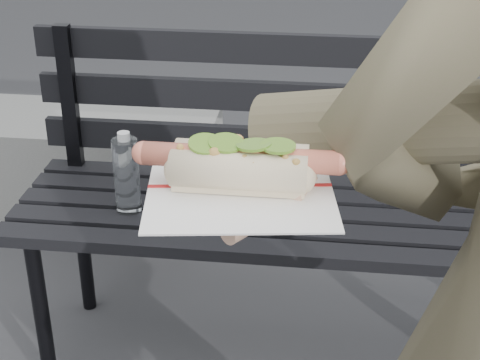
# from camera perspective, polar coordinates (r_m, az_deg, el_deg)

# --- Properties ---
(park_bench) EXTENTS (1.50, 0.44, 0.88)m
(park_bench) POSITION_cam_1_polar(r_m,az_deg,el_deg) (1.89, 5.31, -0.19)
(park_bench) COLOR black
(park_bench) RESTS_ON ground
(concrete_block) EXTENTS (1.20, 0.40, 0.40)m
(concrete_block) POSITION_cam_1_polar(r_m,az_deg,el_deg) (2.79, -14.20, 1.02)
(concrete_block) COLOR slate
(concrete_block) RESTS_ON ground
(held_hotdog) EXTENTS (0.61, 0.30, 0.20)m
(held_hotdog) POSITION_cam_1_polar(r_m,az_deg,el_deg) (0.80, 13.80, 3.27)
(held_hotdog) COLOR brown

